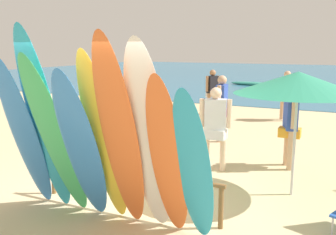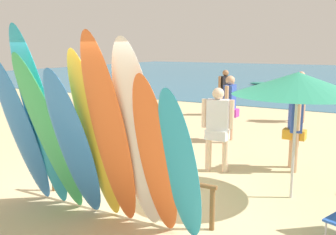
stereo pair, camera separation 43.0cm
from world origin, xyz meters
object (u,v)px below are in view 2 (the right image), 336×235
(surfboard_blue_3, at_px, (74,147))
(beachgoer_photographing, at_px, (225,89))
(surfboard_green_2, at_px, (50,137))
(distant_boat, at_px, (273,84))
(beachgoer_by_water, at_px, (230,104))
(beachgoer_midbeach, at_px, (300,93))
(surfboard_blue_0, at_px, (23,133))
(surfboard_teal_8, at_px, (181,169))
(beachgoer_strolling, at_px, (295,124))
(surfboard_yellow_4, at_px, (95,139))
(surfboard_rack, at_px, (123,176))
(surfboard_orange_5, at_px, (110,135))
(surfboard_orange_7, at_px, (156,159))
(beach_umbrella, at_px, (298,84))
(beachgoer_near_rack, at_px, (218,124))
(surfboard_white_6, at_px, (139,140))
(surfboard_teal_1, at_px, (41,122))

(surfboard_blue_3, height_order, beachgoer_photographing, surfboard_blue_3)
(surfboard_green_2, xyz_separation_m, beachgoer_photographing, (-0.90, 9.20, -0.26))
(surfboard_blue_3, height_order, distant_boat, surfboard_blue_3)
(beachgoer_by_water, relative_size, beachgoer_photographing, 1.05)
(beachgoer_midbeach, bearing_deg, surfboard_blue_0, 109.15)
(beachgoer_by_water, bearing_deg, surfboard_teal_8, -169.06)
(surfboard_blue_0, relative_size, surfboard_blue_3, 1.05)
(surfboard_blue_3, bearing_deg, beachgoer_strolling, 56.30)
(surfboard_yellow_4, height_order, distant_boat, surfboard_yellow_4)
(beachgoer_strolling, bearing_deg, surfboard_rack, 128.84)
(surfboard_teal_8, bearing_deg, surfboard_orange_5, -172.48)
(surfboard_orange_7, bearing_deg, surfboard_rack, 145.72)
(surfboard_yellow_4, xyz_separation_m, surfboard_orange_7, (0.96, -0.02, -0.13))
(beach_umbrella, bearing_deg, distant_boat, 104.92)
(surfboard_blue_3, bearing_deg, beachgoer_near_rack, 69.83)
(surfboard_blue_3, relative_size, surfboard_orange_5, 0.85)
(surfboard_green_2, relative_size, beachgoer_by_water, 1.48)
(surfboard_white_6, height_order, beachgoer_photographing, surfboard_white_6)
(surfboard_teal_1, xyz_separation_m, beachgoer_photographing, (-0.64, 9.12, -0.44))
(beachgoer_by_water, distance_m, distant_boat, 14.93)
(surfboard_white_6, bearing_deg, beachgoer_by_water, 95.69)
(surfboard_teal_1, distance_m, beach_umbrella, 3.93)
(surfboard_teal_8, bearing_deg, surfboard_white_6, -179.41)
(beachgoer_midbeach, relative_size, distant_boat, 0.51)
(beachgoer_near_rack, bearing_deg, surfboard_teal_8, 89.07)
(surfboard_rack, height_order, beachgoer_photographing, beachgoer_photographing)
(surfboard_blue_0, distance_m, surfboard_teal_8, 2.62)
(surfboard_rack, bearing_deg, surfboard_green_2, -131.88)
(surfboard_teal_1, bearing_deg, beachgoer_midbeach, 73.97)
(beachgoer_near_rack, height_order, beachgoer_strolling, beachgoer_near_rack)
(beachgoer_near_rack, bearing_deg, surfboard_white_6, 77.63)
(surfboard_orange_5, height_order, surfboard_teal_8, surfboard_orange_5)
(surfboard_rack, bearing_deg, beachgoer_photographing, 100.62)
(surfboard_orange_7, distance_m, beachgoer_strolling, 3.92)
(surfboard_blue_0, xyz_separation_m, surfboard_teal_8, (2.61, 0.08, -0.16))
(surfboard_blue_0, height_order, beachgoer_near_rack, surfboard_blue_0)
(surfboard_blue_0, xyz_separation_m, beachgoer_by_water, (1.23, 5.49, -0.18))
(surfboard_orange_5, bearing_deg, surfboard_teal_8, 1.61)
(surfboard_orange_7, distance_m, distant_boat, 20.44)
(surfboard_teal_1, relative_size, surfboard_orange_7, 1.26)
(surfboard_orange_5, height_order, beach_umbrella, surfboard_orange_5)
(surfboard_white_6, height_order, beachgoer_strolling, surfboard_white_6)
(beach_umbrella, xyz_separation_m, distant_boat, (-4.74, 17.80, -1.76))
(beach_umbrella, bearing_deg, surfboard_blue_3, -135.21)
(surfboard_rack, height_order, surfboard_orange_5, surfboard_orange_5)
(surfboard_green_2, xyz_separation_m, surfboard_yellow_4, (0.69, 0.14, 0.02))
(surfboard_yellow_4, distance_m, surfboard_teal_8, 1.32)
(surfboard_rack, xyz_separation_m, beach_umbrella, (2.16, 1.67, 1.37))
(surfboard_blue_0, xyz_separation_m, beachgoer_near_rack, (1.88, 3.06, -0.21))
(beachgoer_by_water, relative_size, beach_umbrella, 0.83)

